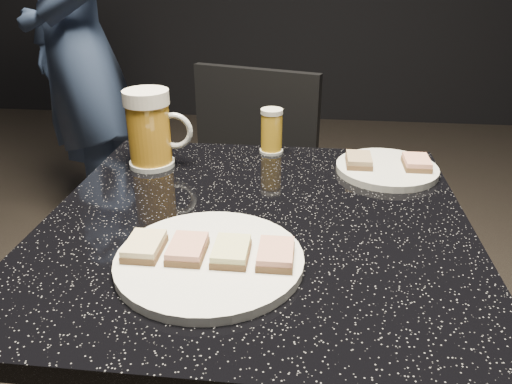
# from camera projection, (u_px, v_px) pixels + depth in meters

# --- Properties ---
(plate_large) EXTENTS (0.27, 0.27, 0.01)m
(plate_large) POSITION_uv_depth(u_px,v_px,m) (210.00, 260.00, 0.70)
(plate_large) COLOR white
(plate_large) RESTS_ON table
(plate_small) EXTENTS (0.20, 0.20, 0.01)m
(plate_small) POSITION_uv_depth(u_px,v_px,m) (387.00, 169.00, 1.00)
(plate_small) COLOR silver
(plate_small) RESTS_ON table
(patron) EXTENTS (0.71, 0.71, 1.66)m
(patron) POSITION_uv_depth(u_px,v_px,m) (77.00, 44.00, 1.92)
(patron) COLOR navy
(patron) RESTS_ON floor
(table) EXTENTS (0.70, 0.70, 0.75)m
(table) POSITION_uv_depth(u_px,v_px,m) (256.00, 333.00, 0.93)
(table) COLOR black
(table) RESTS_ON floor
(beer_mug) EXTENTS (0.14, 0.09, 0.16)m
(beer_mug) POSITION_uv_depth(u_px,v_px,m) (150.00, 129.00, 1.00)
(beer_mug) COLOR silver
(beer_mug) RESTS_ON table
(beer_tumbler) EXTENTS (0.05, 0.05, 0.10)m
(beer_tumbler) POSITION_uv_depth(u_px,v_px,m) (272.00, 131.00, 1.08)
(beer_tumbler) COLOR silver
(beer_tumbler) RESTS_ON table
(chair) EXTENTS (0.47, 0.47, 0.86)m
(chair) POSITION_uv_depth(u_px,v_px,m) (241.00, 201.00, 1.45)
(chair) COLOR black
(chair) RESTS_ON floor
(canapes_on_plate_large) EXTENTS (0.24, 0.07, 0.02)m
(canapes_on_plate_large) POSITION_uv_depth(u_px,v_px,m) (209.00, 250.00, 0.70)
(canapes_on_plate_large) COLOR #4C3521
(canapes_on_plate_large) RESTS_ON plate_large
(canapes_on_plate_small) EXTENTS (0.16, 0.07, 0.02)m
(canapes_on_plate_small) POSITION_uv_depth(u_px,v_px,m) (388.00, 161.00, 0.99)
(canapes_on_plate_small) COLOR #4C3521
(canapes_on_plate_small) RESTS_ON plate_small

